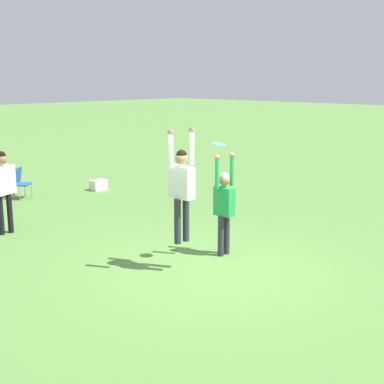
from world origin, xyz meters
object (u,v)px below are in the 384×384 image
person_defending (224,203)px  camping_chair_1 (20,181)px  person_jumping (182,183)px  frisbee (219,144)px  cooler_box (98,185)px  person_spectator_near (3,184)px

person_defending → camping_chair_1: bearing=-179.1°
person_jumping → camping_chair_1: person_jumping is taller
camping_chair_1 → frisbee: bearing=50.5°
camping_chair_1 → cooler_box: 2.37m
person_defending → frisbee: bearing=-64.2°
person_jumping → person_spectator_near: 4.59m
person_defending → frisbee: 1.26m
person_spectator_near → camping_chair_1: bearing=36.1°
person_defending → camping_chair_1: size_ratio=2.28×
person_jumping → person_defending: person_jumping is taller
person_jumping → camping_chair_1: size_ratio=2.31×
frisbee → person_spectator_near: (-1.78, 4.64, -1.09)m
person_defending → cooler_box: (2.09, 6.79, -0.89)m
frisbee → camping_chair_1: frisbee is taller
frisbee → person_spectator_near: size_ratio=0.13×
camping_chair_1 → cooler_box: bearing=125.5°
person_jumping → frisbee: person_jumping is taller
person_defending → person_jumping: bearing=-90.0°
frisbee → cooler_box: frisbee is taller
person_defending → cooler_box: size_ratio=4.11×
person_jumping → camping_chair_1: 7.62m
person_spectator_near → cooler_box: person_spectator_near is taller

